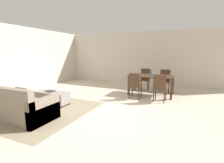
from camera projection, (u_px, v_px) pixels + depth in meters
ground_plane at (105, 117)px, 4.14m from camera, size 10.80×10.80×0.00m
wall_back at (147, 58)px, 8.41m from camera, size 9.00×0.12×2.70m
wall_left at (3, 60)px, 6.15m from camera, size 0.12×11.00×2.70m
area_rug at (37, 110)px, 4.71m from camera, size 3.00×2.80×0.01m
couch at (14, 106)px, 4.09m from camera, size 2.08×0.89×0.86m
ottoman_table at (52, 97)px, 5.19m from camera, size 1.12×0.46×0.41m
dining_table at (151, 78)px, 6.28m from camera, size 1.67×0.94×0.76m
dining_chair_near_left at (135, 84)px, 5.76m from camera, size 0.40×0.40×0.92m
dining_chair_near_right at (160, 87)px, 5.38m from camera, size 0.41×0.41×0.92m
dining_chair_far_left at (145, 78)px, 7.27m from camera, size 0.41×0.41×0.92m
dining_chair_far_right at (165, 79)px, 6.86m from camera, size 0.43×0.43×0.92m
vase_centerpiece at (151, 72)px, 6.26m from camera, size 0.09×0.09×0.23m
book_on_ottoman at (51, 91)px, 5.18m from camera, size 0.27×0.21×0.03m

